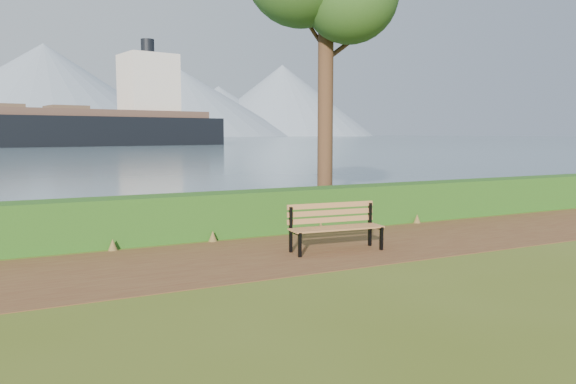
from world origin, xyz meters
TOP-DOWN VIEW (x-y plane):
  - ground at (0.00, 0.00)m, footprint 140.00×140.00m
  - path at (0.00, 0.30)m, footprint 40.00×3.40m
  - hedge at (0.00, 2.60)m, footprint 32.00×0.85m
  - water at (0.00, 260.00)m, footprint 700.00×510.00m
  - bench at (0.78, 0.08)m, footprint 1.94×0.73m
  - cargo_ship at (-0.48, 97.37)m, footprint 74.59×24.44m

SIDE VIEW (x-z plane):
  - ground at x=0.00m, z-range 0.00..0.00m
  - path at x=0.00m, z-range 0.00..0.01m
  - water at x=0.00m, z-range 0.00..0.01m
  - hedge at x=0.00m, z-range 0.00..1.00m
  - bench at x=0.78m, z-range 0.07..1.02m
  - cargo_ship at x=-0.48m, z-range -7.85..14.52m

